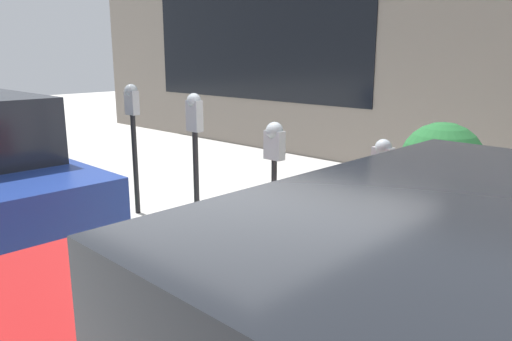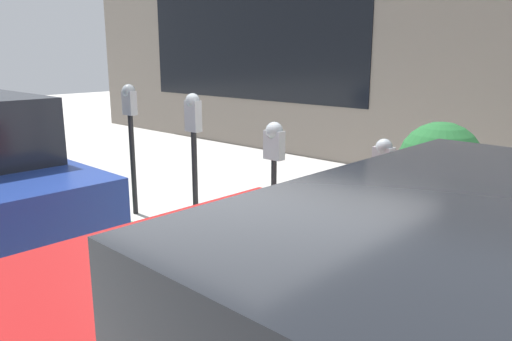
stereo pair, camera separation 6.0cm
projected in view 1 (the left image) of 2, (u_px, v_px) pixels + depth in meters
ground_plane at (250, 272)px, 4.49m from camera, size 40.00×40.00×0.00m
curb_strip at (244, 272)px, 4.43m from camera, size 19.00×0.16×0.04m
building_facade at (466, 47)px, 7.18m from camera, size 19.00×0.17×3.98m
parking_meter_second at (380, 205)px, 3.78m from camera, size 0.15×0.12×1.30m
parking_meter_middle at (274, 156)px, 4.46m from camera, size 0.18×0.16×1.33m
parking_meter_fourth at (195, 135)px, 5.14m from camera, size 0.17×0.15×1.52m
parking_meter_farthest at (133, 122)px, 5.88m from camera, size 0.18×0.15×1.57m
planter_box at (438, 197)px, 4.99m from camera, size 1.59×0.94×1.27m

